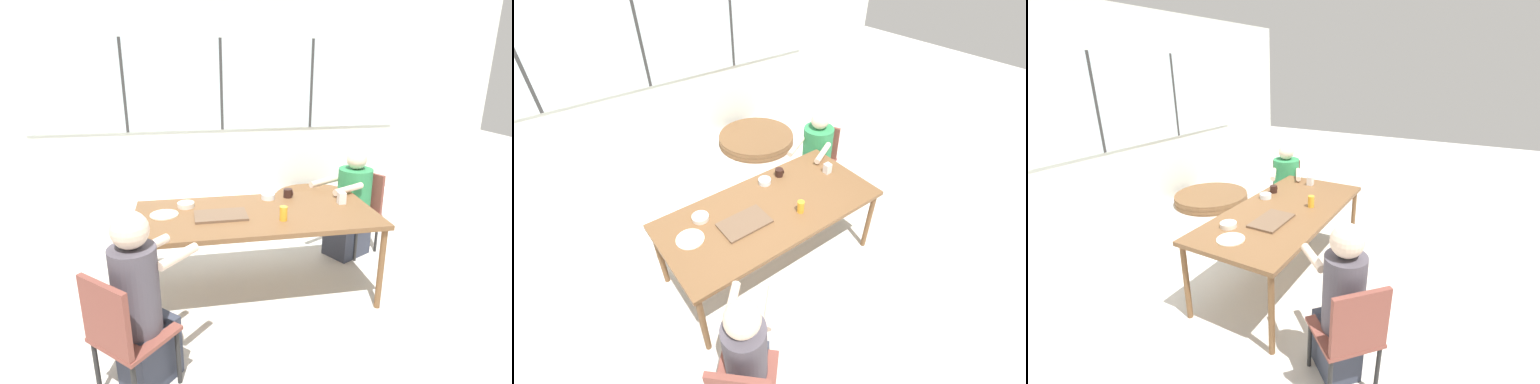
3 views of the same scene
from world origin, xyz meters
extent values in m
plane|color=beige|center=(0.00, 0.00, 0.00)|extent=(16.00, 16.00, 0.00)
cube|color=silver|center=(0.00, 2.70, 1.40)|extent=(8.40, 0.06, 2.80)
cube|color=silver|center=(0.00, 2.65, 1.62)|extent=(5.20, 0.02, 1.23)
cube|color=#333333|center=(-1.30, 2.65, 1.62)|extent=(0.04, 0.01, 1.23)
cube|color=#333333|center=(0.00, 2.65, 1.62)|extent=(0.04, 0.01, 1.23)
cube|color=#333333|center=(1.30, 2.65, 1.62)|extent=(0.04, 0.01, 1.23)
cube|color=brown|center=(0.00, 0.00, 0.73)|extent=(1.99, 0.93, 0.04)
cylinder|color=brown|center=(-0.95, -0.42, 0.36)|extent=(0.05, 0.05, 0.71)
cylinder|color=brown|center=(0.95, -0.42, 0.36)|extent=(0.05, 0.05, 0.71)
cylinder|color=brown|center=(-0.95, 0.42, 0.36)|extent=(0.05, 0.05, 0.71)
cylinder|color=brown|center=(0.95, 0.42, 0.36)|extent=(0.05, 0.05, 0.71)
cube|color=brown|center=(1.17, 0.61, 0.41)|extent=(0.54, 0.54, 0.03)
cube|color=brown|center=(1.33, 0.69, 0.63)|extent=(0.21, 0.35, 0.42)
cylinder|color=black|center=(1.09, 0.38, 0.20)|extent=(0.03, 0.03, 0.40)
cylinder|color=black|center=(0.94, 0.68, 0.20)|extent=(0.03, 0.03, 0.40)
cylinder|color=black|center=(1.40, 0.53, 0.20)|extent=(0.03, 0.03, 0.40)
cylinder|color=black|center=(1.24, 0.84, 0.20)|extent=(0.03, 0.03, 0.40)
cube|color=brown|center=(-0.91, -0.95, 0.41)|extent=(0.57, 0.57, 0.03)
cube|color=brown|center=(-1.03, -1.08, 0.63)|extent=(0.30, 0.29, 0.42)
cylinder|color=black|center=(-0.91, -0.71, 0.20)|extent=(0.03, 0.03, 0.40)
cylinder|color=black|center=(-0.67, -0.95, 0.20)|extent=(0.03, 0.03, 0.40)
cylinder|color=black|center=(-1.15, -0.96, 0.20)|extent=(0.03, 0.03, 0.40)
cube|color=#333847|center=(1.07, 0.56, 0.21)|extent=(0.50, 0.46, 0.42)
cylinder|color=#2D844C|center=(1.13, 0.59, 0.67)|extent=(0.34, 0.34, 0.49)
sphere|color=beige|center=(1.13, 0.59, 1.01)|extent=(0.20, 0.20, 0.20)
cylinder|color=beige|center=(0.95, 0.32, 0.80)|extent=(0.36, 0.23, 0.06)
cylinder|color=beige|center=(0.80, 0.59, 0.80)|extent=(0.36, 0.23, 0.06)
cube|color=#333847|center=(-0.84, -0.88, 0.21)|extent=(0.41, 0.41, 0.42)
cylinder|color=#4C4751|center=(-0.88, -0.92, 0.69)|extent=(0.28, 0.28, 0.54)
sphere|color=beige|center=(-0.88, -0.92, 1.07)|extent=(0.22, 0.22, 0.22)
cylinder|color=beige|center=(-0.81, -0.67, 0.84)|extent=(0.25, 0.26, 0.06)
cylinder|color=beige|center=(-0.63, -0.84, 0.84)|extent=(0.25, 0.26, 0.06)
cube|color=brown|center=(-0.30, -0.04, 0.76)|extent=(0.42, 0.26, 0.02)
cylinder|color=black|center=(0.36, 0.33, 0.79)|extent=(0.08, 0.08, 0.08)
torus|color=black|center=(0.40, 0.33, 0.79)|extent=(0.01, 0.06, 0.06)
cylinder|color=gold|center=(0.18, -0.20, 0.81)|extent=(0.06, 0.06, 0.11)
cube|color=silver|center=(0.78, 0.08, 0.80)|extent=(0.06, 0.06, 0.10)
cylinder|color=silver|center=(-0.57, 0.24, 0.77)|extent=(0.14, 0.14, 0.04)
cylinder|color=silver|center=(0.17, 0.31, 0.78)|extent=(0.12, 0.12, 0.05)
cylinder|color=beige|center=(-0.75, 0.08, 0.76)|extent=(0.23, 0.23, 0.01)
cylinder|color=brown|center=(1.22, 1.99, 0.01)|extent=(1.14, 1.14, 0.03)
cylinder|color=brown|center=(1.22, 1.99, 0.04)|extent=(1.15, 1.15, 0.03)
cylinder|color=brown|center=(1.22, 1.99, 0.07)|extent=(1.14, 1.14, 0.03)
cylinder|color=brown|center=(1.22, 1.99, 0.10)|extent=(1.15, 1.15, 0.03)
cylinder|color=brown|center=(1.22, 1.99, 0.14)|extent=(1.14, 1.14, 0.03)
camera|label=1|loc=(-0.56, -3.03, 1.96)|focal=28.00mm
camera|label=2|loc=(-1.36, -1.82, 2.80)|focal=24.00mm
camera|label=3|loc=(-2.68, -1.47, 2.06)|focal=24.00mm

